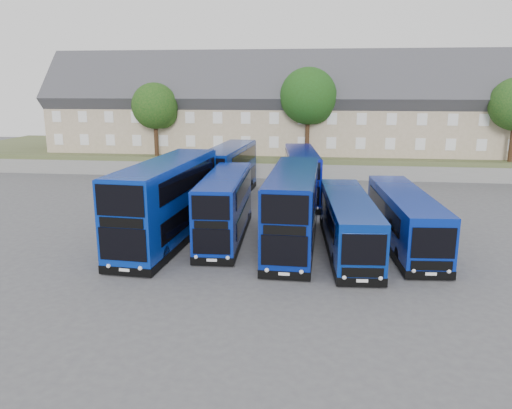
% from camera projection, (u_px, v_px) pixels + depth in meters
% --- Properties ---
extents(ground, '(120.00, 120.00, 0.00)m').
position_uv_depth(ground, '(261.00, 256.00, 28.19)').
color(ground, '#4B4B51').
rests_on(ground, ground).
extents(retaining_wall, '(70.00, 0.40, 1.50)m').
position_uv_depth(retaining_wall, '(287.00, 171.00, 51.18)').
color(retaining_wall, slate).
rests_on(retaining_wall, ground).
extents(earth_bank, '(80.00, 20.00, 2.00)m').
position_uv_depth(earth_bank, '(291.00, 155.00, 60.77)').
color(earth_bank, '#4D5932').
rests_on(earth_bank, ground).
extents(terrace_row, '(60.00, 10.40, 11.20)m').
position_uv_depth(terrace_row, '(318.00, 111.00, 55.25)').
color(terrace_row, tan).
rests_on(terrace_row, earth_bank).
extents(dd_front_left, '(3.74, 12.52, 4.91)m').
position_uv_depth(dd_front_left, '(167.00, 203.00, 30.33)').
color(dd_front_left, '#082C9E').
rests_on(dd_front_left, ground).
extents(dd_front_mid, '(2.69, 10.23, 4.03)m').
position_uv_depth(dd_front_mid, '(225.00, 208.00, 30.85)').
color(dd_front_mid, '#082398').
rests_on(dd_front_mid, ground).
extents(dd_front_right, '(2.90, 11.46, 4.53)m').
position_uv_depth(dd_front_right, '(293.00, 210.00, 29.44)').
color(dd_front_right, navy).
rests_on(dd_front_right, ground).
extents(dd_rear_left, '(3.34, 11.19, 4.39)m').
position_uv_depth(dd_rear_left, '(229.00, 174.00, 41.81)').
color(dd_rear_left, navy).
rests_on(dd_rear_left, ground).
extents(dd_rear_right, '(3.37, 10.51, 4.11)m').
position_uv_depth(dd_rear_right, '(301.00, 176.00, 41.42)').
color(dd_rear_right, '#07128F').
rests_on(dd_rear_right, ground).
extents(coach_east_a, '(3.14, 11.60, 3.13)m').
position_uv_depth(coach_east_a, '(348.00, 225.00, 28.84)').
color(coach_east_a, navy).
rests_on(coach_east_a, ground).
extents(coach_east_b, '(3.24, 11.81, 3.19)m').
position_uv_depth(coach_east_b, '(404.00, 220.00, 29.78)').
color(coach_east_b, '#082499').
rests_on(coach_east_b, ground).
extents(tree_west, '(4.80, 4.80, 7.65)m').
position_uv_depth(tree_west, '(156.00, 108.00, 52.35)').
color(tree_west, '#382314').
rests_on(tree_west, earth_bank).
extents(tree_mid, '(5.76, 5.76, 9.18)m').
position_uv_depth(tree_mid, '(310.00, 98.00, 50.76)').
color(tree_mid, '#382314').
rests_on(tree_mid, earth_bank).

